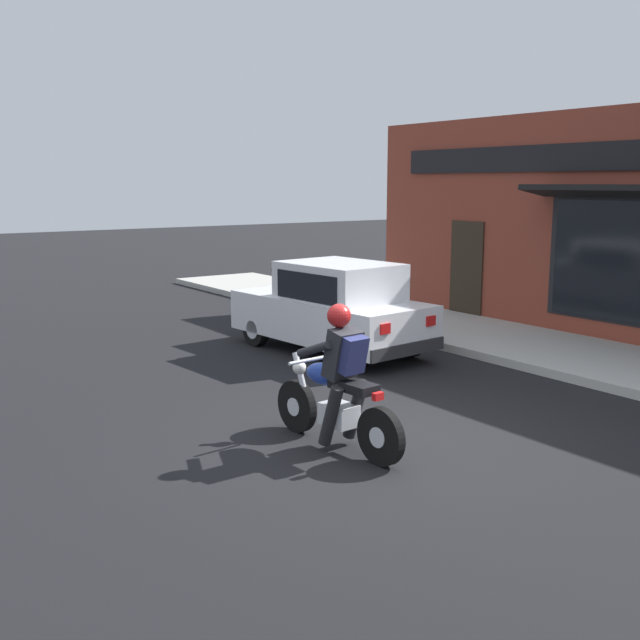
# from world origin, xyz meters

# --- Properties ---
(ground_plane) EXTENTS (80.00, 80.00, 0.00)m
(ground_plane) POSITION_xyz_m (0.00, 0.00, 0.00)
(ground_plane) COLOR black
(sidewalk_curb) EXTENTS (2.60, 22.00, 0.14)m
(sidewalk_curb) POSITION_xyz_m (5.16, 3.00, 0.07)
(sidewalk_curb) COLOR #ADAAA3
(sidewalk_curb) RESTS_ON ground
(storefront_building) EXTENTS (1.25, 11.82, 4.20)m
(storefront_building) POSITION_xyz_m (6.69, 1.66, 2.11)
(storefront_building) COLOR brown
(storefront_building) RESTS_ON ground
(motorcycle_with_rider) EXTENTS (0.59, 2.02, 1.62)m
(motorcycle_with_rider) POSITION_xyz_m (-0.54, 0.20, 0.68)
(motorcycle_with_rider) COLOR black
(motorcycle_with_rider) RESTS_ON ground
(car_hatchback) EXTENTS (1.93, 3.90, 1.57)m
(car_hatchback) POSITION_xyz_m (2.25, 4.09, 0.77)
(car_hatchback) COLOR black
(car_hatchback) RESTS_ON ground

